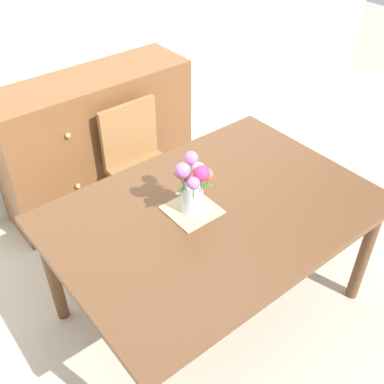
% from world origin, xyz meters
% --- Properties ---
extents(ground_plane, '(12.00, 12.00, 0.00)m').
position_xyz_m(ground_plane, '(0.00, 0.00, 0.00)').
color(ground_plane, '#B7AD99').
extents(back_wall, '(7.00, 0.10, 2.80)m').
position_xyz_m(back_wall, '(0.00, 1.60, 1.40)').
color(back_wall, silver).
rests_on(back_wall, ground_plane).
extents(dining_table, '(1.63, 1.15, 0.77)m').
position_xyz_m(dining_table, '(0.00, 0.00, 0.69)').
color(dining_table, brown).
rests_on(dining_table, ground_plane).
extents(chair_far, '(0.42, 0.42, 0.90)m').
position_xyz_m(chair_far, '(0.13, 0.91, 0.52)').
color(chair_far, olive).
rests_on(chair_far, ground_plane).
extents(dresser, '(1.40, 0.47, 1.00)m').
position_xyz_m(dresser, '(0.04, 1.33, 0.50)').
color(dresser, brown).
rests_on(dresser, ground_plane).
extents(placemat, '(0.24, 0.24, 0.01)m').
position_xyz_m(placemat, '(-0.10, 0.06, 0.78)').
color(placemat, tan).
rests_on(placemat, dining_table).
extents(flower_vase, '(0.21, 0.22, 0.30)m').
position_xyz_m(flower_vase, '(-0.10, 0.06, 0.95)').
color(flower_vase, silver).
rests_on(flower_vase, placemat).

